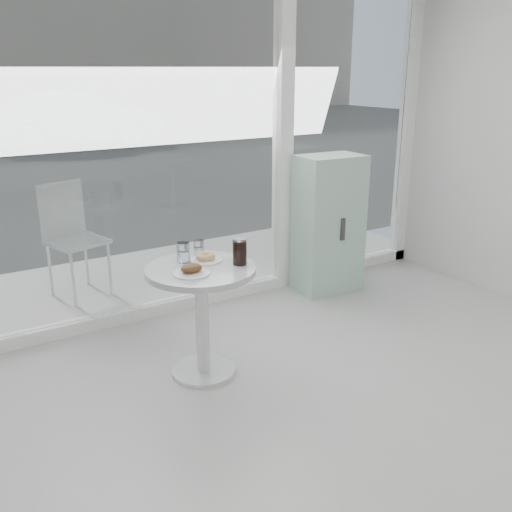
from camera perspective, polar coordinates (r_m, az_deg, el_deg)
storefront at (r=4.75m, az=-5.75°, el=14.76°), size 5.00×0.14×3.00m
main_table at (r=3.78m, az=-5.48°, el=-4.26°), size 0.72×0.72×0.77m
patio_deck at (r=5.78m, az=-9.44°, el=-1.89°), size 5.60×1.60×0.05m
mint_cabinet at (r=5.28m, az=7.24°, el=3.17°), size 0.61×0.43×1.26m
patio_chair at (r=5.28m, az=-18.00°, el=2.28°), size 0.54×0.54×1.00m
car_silver at (r=16.18m, az=-17.51°, el=12.94°), size 4.36×1.67×1.42m
plate_fritter at (r=3.58m, az=-6.44°, el=-1.42°), size 0.23×0.23×0.07m
plate_donut at (r=3.81m, az=-5.06°, el=-0.21°), size 0.22×0.22×0.05m
water_tumbler_a at (r=3.80m, az=-7.29°, el=0.25°), size 0.08×0.08×0.13m
water_tumbler_b at (r=3.91m, az=-5.73°, el=0.71°), size 0.07×0.07×0.11m
cola_glass at (r=3.72m, az=-1.64°, el=0.42°), size 0.09×0.09×0.18m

